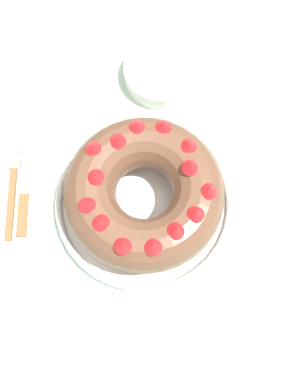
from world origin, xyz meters
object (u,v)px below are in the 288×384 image
serving_dish (144,201)px  cake_knife (24,196)px  bundt_cake (144,192)px  fork (13,182)px  side_bowl (163,72)px

serving_dish → cake_knife: size_ratio=1.80×
serving_dish → bundt_cake: (0.00, -0.00, 0.06)m
fork → cake_knife: bearing=-49.4°
side_bowl → bundt_cake: bearing=-99.7°
cake_knife → side_bowl: bearing=38.3°
bundt_cake → side_bowl: (0.05, 0.27, -0.05)m
fork → serving_dish: bearing=-9.9°
fork → side_bowl: (0.29, 0.22, 0.01)m
bundt_cake → side_bowl: size_ratio=1.71×
bundt_cake → fork: size_ratio=1.40×
fork → side_bowl: size_ratio=1.22×
bundt_cake → cake_knife: bearing=174.8°
fork → cake_knife: cake_knife is taller
serving_dish → fork: bearing=168.8°
fork → cake_knife: (0.02, -0.03, -0.00)m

